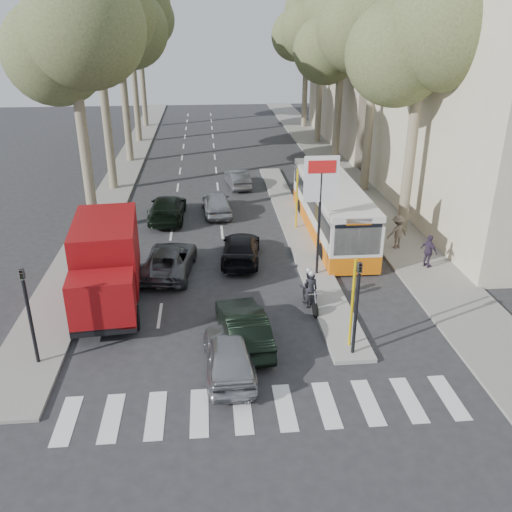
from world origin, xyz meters
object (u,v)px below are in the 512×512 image
(city_bus, at_px, (331,207))
(motorcycle, at_px, (309,289))
(silver_hatchback, at_px, (229,354))
(dark_hatchback, at_px, (243,326))
(red_truck, at_px, (106,263))

(city_bus, distance_m, motorcycle, 8.48)
(silver_hatchback, relative_size, dark_hatchback, 0.96)
(city_bus, height_order, motorcycle, city_bus)
(red_truck, xyz_separation_m, motorcycle, (8.18, -1.07, -1.02))
(silver_hatchback, bearing_deg, city_bus, -118.54)
(red_truck, distance_m, motorcycle, 8.32)
(dark_hatchback, relative_size, motorcycle, 2.09)
(silver_hatchback, distance_m, red_truck, 7.17)
(motorcycle, bearing_deg, city_bus, 66.16)
(silver_hatchback, distance_m, city_bus, 13.73)
(silver_hatchback, bearing_deg, motorcycle, -131.39)
(silver_hatchback, bearing_deg, dark_hatchback, -111.37)
(dark_hatchback, height_order, city_bus, city_bus)
(motorcycle, bearing_deg, silver_hatchback, -134.98)
(city_bus, bearing_deg, motorcycle, -107.73)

